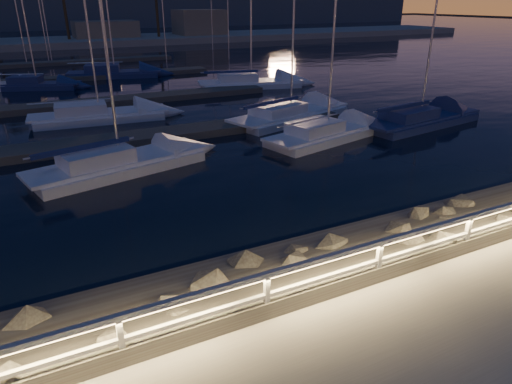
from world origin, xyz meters
The scene contains 14 objects.
ground centered at (0.00, 0.00, 0.00)m, with size 400.00×400.00×0.00m, color #9F9C90.
harbor_water centered at (0.00, 31.22, -0.97)m, with size 400.00×440.00×0.60m.
guard_rail centered at (-0.07, 0.00, 0.77)m, with size 44.11×0.12×1.06m.
riprap centered at (-5.89, 1.63, -0.25)m, with size 38.72×2.69×1.31m.
floating_docks centered at (0.00, 32.50, -0.40)m, with size 22.00×36.00×0.40m.
far_shore centered at (-0.12, 74.05, 0.29)m, with size 160.00×14.00×5.20m.
sailboat_b centered at (-2.87, 11.95, -0.16)m, with size 7.94×3.95×13.04m.
sailboat_c centered at (7.83, 11.98, -0.19)m, with size 7.86×3.91×12.85m.
sailboat_d centered at (14.32, 11.97, -0.18)m, with size 8.73×3.67×14.32m.
sailboat_g centered at (-2.17, 21.46, -0.18)m, with size 8.14×3.12×13.49m.
sailboat_h centered at (8.22, 16.40, -0.18)m, with size 8.89×4.83×14.49m.
sailboat_j centered at (-4.88, 34.79, -0.20)m, with size 6.92×4.18×11.44m.
sailboat_k centered at (1.94, 38.14, -0.16)m, with size 8.76×4.42×14.33m.
sailboat_l centered at (11.01, 27.63, -0.17)m, with size 8.97×4.54×14.61m.
Camera 1 is at (-5.78, -6.96, 6.21)m, focal length 32.00 mm.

